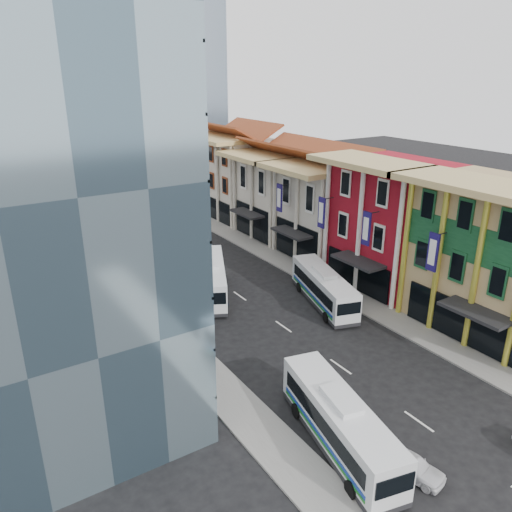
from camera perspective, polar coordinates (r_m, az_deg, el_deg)
ground at (r=32.64m, az=19.51°, el=-18.32°), size 200.00×200.00×0.00m
sidewalk_right at (r=51.17m, az=6.35°, el=-2.31°), size 3.00×90.00×0.15m
sidewalk_left at (r=43.44m, az=-11.60°, el=-6.99°), size 3.00×90.00×0.15m
shophouse_tan at (r=42.78m, az=27.04°, el=-0.68°), size 8.00×14.00×12.00m
shophouse_red at (r=49.40m, az=15.26°, el=3.54°), size 8.00×10.00×12.00m
shophouse_cream_near at (r=56.18m, az=8.07°, el=5.03°), size 8.00×9.00×10.00m
shophouse_cream_mid at (r=63.04m, az=2.76°, el=6.92°), size 8.00×9.00×10.00m
shophouse_cream_far at (r=71.54m, az=-2.15°, el=8.98°), size 8.00×12.00×11.00m
office_tower at (r=34.07m, az=-25.10°, el=10.47°), size 12.00×26.00×30.00m
office_block_far at (r=58.13m, az=-26.45°, el=5.63°), size 10.00×18.00×14.00m
bus_left_near at (r=29.32m, az=9.53°, el=-18.17°), size 4.57×10.60×3.31m
bus_left_far at (r=46.59m, az=-5.13°, el=-2.47°), size 6.83×10.56×3.38m
bus_right at (r=44.97m, az=7.75°, el=-3.54°), size 5.21×10.44×3.27m
sedan_left at (r=29.21m, az=17.30°, el=-21.82°), size 2.29×3.81×1.21m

